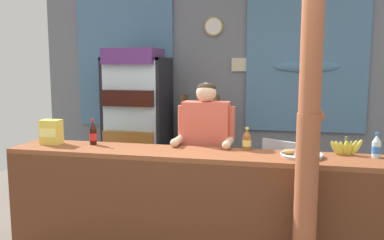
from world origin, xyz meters
TOP-DOWN VIEW (x-y plane):
  - ground_plane at (0.00, 1.08)m, footprint 7.05×7.05m
  - back_wall_curtained at (-0.02, 2.76)m, footprint 5.30×0.22m
  - stall_counter at (0.15, 0.41)m, footprint 3.45×0.49m
  - timber_post at (0.99, 0.10)m, footprint 0.19×0.16m
  - drink_fridge at (-1.04, 2.13)m, footprint 0.78×0.72m
  - bottle_shelf_rack at (-0.24, 2.37)m, footprint 0.48×0.28m
  - plastic_lawn_chair at (0.85, 1.77)m, footprint 0.60×0.60m
  - shopkeeper at (0.10, 0.93)m, footprint 0.55×0.42m
  - soda_bottle_cola at (-0.91, 0.62)m, footprint 0.06×0.06m
  - soda_bottle_water at (1.55, 0.64)m, footprint 0.07×0.07m
  - soda_bottle_iced_tea at (0.51, 0.70)m, footprint 0.08×0.08m
  - snack_box_instant_noodle at (-1.30, 0.56)m, footprint 0.18×0.13m
  - pastry_tray at (0.97, 0.53)m, footprint 0.34×0.34m
  - banana_bunch at (1.33, 0.68)m, footprint 0.28×0.06m

SIDE VIEW (x-z plane):
  - ground_plane at x=0.00m, z-range 0.00..0.00m
  - plastic_lawn_chair at x=0.85m, z-range 0.06..0.92m
  - stall_counter at x=0.15m, z-range 0.10..1.05m
  - bottle_shelf_rack at x=-0.24m, z-range 0.03..1.32m
  - shopkeeper at x=0.10m, z-range 0.20..1.72m
  - pastry_tray at x=0.97m, z-range 0.93..1.00m
  - banana_bunch at x=1.33m, z-range 0.92..1.08m
  - soda_bottle_iced_tea at x=0.51m, z-range 0.93..1.13m
  - soda_bottle_water at x=1.55m, z-range 0.93..1.13m
  - soda_bottle_cola at x=-0.91m, z-range 0.92..1.16m
  - drink_fridge at x=-1.04m, z-range 0.10..1.99m
  - snack_box_instant_noodle at x=-1.30m, z-range 0.94..1.17m
  - timber_post at x=0.99m, z-range -0.06..2.64m
  - back_wall_curtained at x=-0.02m, z-range 0.05..2.76m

